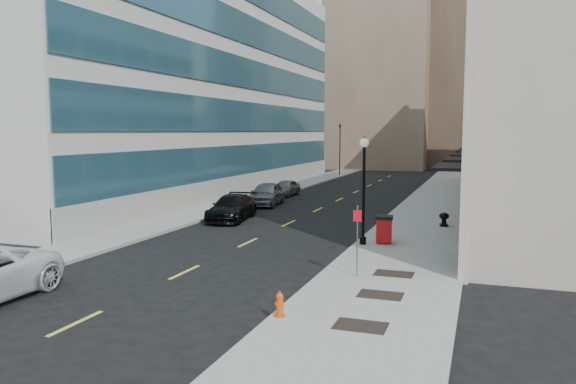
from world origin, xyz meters
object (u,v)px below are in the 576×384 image
Objects in this scene: traffic_signal at (340,128)px; car_black_pickup at (232,208)px; car_grey_sedan at (286,188)px; sign_post at (357,231)px; car_silver_sedan at (267,194)px; lamppost at (364,181)px; urn_planter at (444,218)px; fire_hydrant at (280,304)px; trash_bin at (384,228)px.

traffic_signal is 1.35× the size of car_black_pickup.
car_grey_sedan is (-1.18, 13.00, -0.08)m from car_black_pickup.
sign_post is (11.90, -45.01, -3.93)m from traffic_signal.
traffic_signal is 27.47m from car_silver_sedan.
traffic_signal is 40.82m from lamppost.
traffic_signal is at bearing 86.09° from car_silver_sedan.
car_silver_sedan is 15.70m from lamppost.
urn_planter is at bearing 77.42° from sign_post.
fire_hydrant is 11.34m from trash_bin.
car_black_pickup reaches higher than trash_bin.
car_black_pickup is at bearing -84.97° from car_grey_sedan.
car_black_pickup is at bearing -175.15° from urn_planter.
sign_post reaches higher than fire_hydrant.
traffic_signal is 36.22m from urn_planter.
lamppost is at bearing -60.90° from car_grey_sedan.
fire_hydrant is at bearing -104.65° from sign_post.
car_grey_sedan is at bearing -88.09° from traffic_signal.
trash_bin is (1.00, 11.29, 0.34)m from fire_hydrant.
trash_bin is 2.45m from lamppost.
sign_post is (0.10, -6.30, 0.95)m from trash_bin.
traffic_signal is at bearing 105.56° from lamppost.
car_black_pickup is at bearing -86.83° from traffic_signal.
lamppost is at bearing -58.80° from car_silver_sedan.
car_grey_sedan is at bearing 138.24° from urn_planter.
traffic_signal reaches higher than sign_post.
car_grey_sedan is 20.91m from trash_bin.
traffic_signal reaches higher than car_silver_sedan.
trash_bin is (11.10, -17.71, 0.17)m from car_grey_sedan.
lamppost reaches higher than trash_bin.
car_silver_sedan is 3.81× the size of trash_bin.
sign_post is at bearing -80.42° from lamppost.
traffic_signal is 1.41× the size of lamppost.
car_black_pickup is 18.32m from fire_hydrant.
lamppost reaches higher than car_silver_sedan.
fire_hydrant is (8.92, -16.00, -0.25)m from car_black_pickup.
car_silver_sedan is at bearing -83.89° from car_grey_sedan.
car_black_pickup reaches higher than fire_hydrant.
traffic_signal is at bearing 99.88° from trash_bin.
urn_planter reaches higher than fire_hydrant.
car_silver_sedan is 1.90× the size of sign_post.
car_silver_sedan is at bearing 94.62° from fire_hydrant.
car_black_pickup is (1.88, -34.00, -4.97)m from traffic_signal.
car_silver_sedan is at bearing 86.59° from car_black_pickup.
lamppost is (9.04, -5.24, 2.31)m from car_black_pickup.
car_grey_sedan is 5.21× the size of urn_planter.
car_grey_sedan is 1.52× the size of sign_post.
fire_hydrant is 0.96× the size of urn_planter.
car_silver_sedan is 24.86m from fire_hydrant.
fire_hydrant is (10.80, -50.00, -5.22)m from traffic_signal.
sign_post reaches higher than car_black_pickup.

